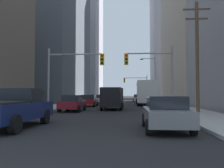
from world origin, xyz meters
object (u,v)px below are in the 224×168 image
city_bus (145,92)px  sedan_maroon (73,103)px  pickup_truck_navy (14,108)px  traffic_signal_near_left (73,68)px  sedan_white (98,99)px  sedan_grey (166,113)px  sedan_red (89,100)px  sedan_silver (137,98)px  cargo_van_black (113,97)px  traffic_signal_near_right (151,67)px  traffic_signal_far_right (137,83)px

city_bus → sedan_maroon: city_bus is taller
pickup_truck_navy → sedan_maroon: bearing=89.1°
city_bus → traffic_signal_near_left: traffic_signal_near_left is taller
pickup_truck_navy → sedan_white: 29.58m
sedan_grey → sedan_red: same height
sedan_red → sedan_grey: bearing=-71.2°
city_bus → sedan_white: (-7.75, 4.47, -1.16)m
pickup_truck_navy → sedan_silver: 44.67m
sedan_red → pickup_truck_navy: bearing=-90.5°
pickup_truck_navy → traffic_signal_near_left: bearing=89.2°
pickup_truck_navy → sedan_white: (0.03, 29.58, -0.16)m
cargo_van_black → traffic_signal_near_left: 5.31m
sedan_red → sedan_white: size_ratio=1.00×
sedan_silver → traffic_signal_near_left: traffic_signal_near_left is taller
cargo_van_black → traffic_signal_near_right: traffic_signal_near_right is taller
sedan_red → city_bus: bearing=33.4°
pickup_truck_navy → traffic_signal_far_right: bearing=81.3°
city_bus → sedan_silver: city_bus is taller
city_bus → traffic_signal_near_right: (-0.31, -13.89, 2.15)m
sedan_white → traffic_signal_far_right: bearing=66.5°
city_bus → cargo_van_black: size_ratio=2.20×
sedan_white → traffic_signal_near_left: traffic_signal_near_left is taller
sedan_maroon → sedan_red: same height
traffic_signal_near_left → sedan_red: bearing=89.8°
sedan_red → sedan_white: 9.48m
sedan_grey → sedan_maroon: 13.37m
city_bus → pickup_truck_navy: city_bus is taller
sedan_maroon → traffic_signal_far_right: size_ratio=0.70×
traffic_signal_near_left → traffic_signal_near_right: (7.32, -0.00, -0.04)m
sedan_white → traffic_signal_near_right: (7.43, -18.36, 3.30)m
pickup_truck_navy → traffic_signal_near_right: traffic_signal_near_right is taller
sedan_red → sedan_white: bearing=90.9°
city_bus → traffic_signal_far_right: size_ratio=1.92×
pickup_truck_navy → cargo_van_black: cargo_van_black is taller
sedan_silver → traffic_signal_far_right: bearing=95.5°
sedan_maroon → traffic_signal_far_right: traffic_signal_far_right is taller
sedan_red → traffic_signal_near_right: (7.28, -8.88, 3.30)m
traffic_signal_near_right → pickup_truck_navy: bearing=-123.6°
traffic_signal_near_left → traffic_signal_far_right: same height
traffic_signal_far_right → sedan_silver: bearing=-84.5°
sedan_maroon → traffic_signal_far_right: (6.79, 34.49, 3.35)m
sedan_grey → traffic_signal_near_left: size_ratio=0.70×
traffic_signal_far_right → sedan_white: bearing=-113.5°
pickup_truck_navy → cargo_van_black: 14.45m
pickup_truck_navy → sedan_white: pickup_truck_navy is taller
city_bus → sedan_red: city_bus is taller
traffic_signal_near_left → sedan_maroon: bearing=-83.0°
traffic_signal_near_right → traffic_signal_far_right: (-0.50, 34.30, 0.05)m
sedan_maroon → traffic_signal_near_left: (-0.02, 0.19, 3.35)m
city_bus → sedan_red: bearing=-146.6°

